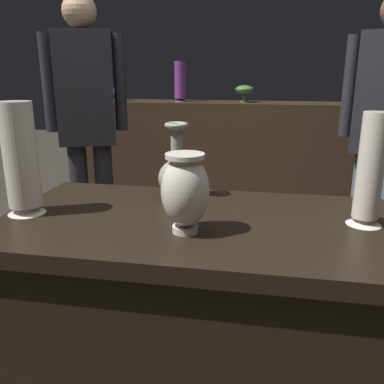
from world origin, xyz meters
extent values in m
cube|color=black|center=(0.00, 0.00, 0.38)|extent=(1.10, 0.59, 0.75)
cube|color=black|center=(0.00, 0.00, 0.78)|extent=(1.20, 0.64, 0.05)
cube|color=#382619|center=(0.00, 2.20, 0.47)|extent=(2.60, 0.40, 0.95)
cube|color=#382619|center=(0.00, 2.20, 0.97)|extent=(2.60, 0.40, 0.04)
cylinder|color=silver|center=(-0.02, -0.11, 0.81)|extent=(0.07, 0.07, 0.02)
ellipsoid|color=silver|center=(-0.02, -0.11, 0.92)|extent=(0.13, 0.13, 0.20)
cylinder|color=silver|center=(-0.02, -0.11, 1.01)|extent=(0.11, 0.11, 0.01)
cone|color=silver|center=(0.48, 0.04, 0.81)|extent=(0.10, 0.10, 0.02)
cylinder|color=silver|center=(0.48, 0.04, 0.97)|extent=(0.07, 0.07, 0.30)
cone|color=silver|center=(-0.54, -0.04, 0.81)|extent=(0.11, 0.11, 0.03)
cylinder|color=silver|center=(-0.54, -0.04, 0.98)|extent=(0.10, 0.10, 0.32)
sphere|color=gray|center=(-0.11, 0.21, 0.87)|extent=(0.13, 0.13, 0.13)
cylinder|color=gray|center=(-0.11, 0.21, 0.99)|extent=(0.04, 0.04, 0.13)
torus|color=gray|center=(-0.11, 0.21, 1.05)|extent=(0.08, 0.08, 0.02)
cone|color=#7A388E|center=(-0.52, 2.21, 1.00)|extent=(0.11, 0.11, 0.02)
cylinder|color=#7A388E|center=(-0.52, 2.21, 1.16)|extent=(0.10, 0.10, 0.29)
cylinder|color=#2D429E|center=(-1.04, 2.19, 1.00)|extent=(0.06, 0.06, 0.01)
ellipsoid|color=#2D429E|center=(-1.04, 2.19, 1.07)|extent=(0.10, 0.10, 0.13)
cylinder|color=#2D429E|center=(-1.04, 2.19, 1.13)|extent=(0.08, 0.08, 0.01)
cylinder|color=#477A38|center=(0.00, 2.21, 1.00)|extent=(0.06, 0.06, 0.01)
cylinder|color=#477A38|center=(0.00, 2.21, 1.03)|extent=(0.03, 0.03, 0.05)
ellipsoid|color=#477A38|center=(0.00, 2.21, 1.09)|extent=(0.15, 0.15, 0.07)
cylinder|color=slate|center=(0.74, 1.24, 0.40)|extent=(0.11, 0.11, 0.80)
cylinder|color=#232328|center=(0.62, 1.28, 1.14)|extent=(0.07, 0.07, 0.54)
cylinder|color=#232328|center=(-0.78, 1.15, 0.40)|extent=(0.11, 0.11, 0.81)
cylinder|color=#232328|center=(-0.92, 1.10, 0.40)|extent=(0.11, 0.11, 0.81)
cube|color=#232328|center=(-0.85, 1.13, 1.13)|extent=(0.36, 0.28, 0.64)
sphere|color=tan|center=(-0.85, 1.13, 1.54)|extent=(0.19, 0.19, 0.19)
cylinder|color=#232328|center=(-0.67, 1.20, 1.16)|extent=(0.07, 0.07, 0.54)
cylinder|color=#232328|center=(-1.04, 1.06, 1.16)|extent=(0.07, 0.07, 0.54)
camera|label=1|loc=(0.19, -1.14, 1.23)|focal=38.07mm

